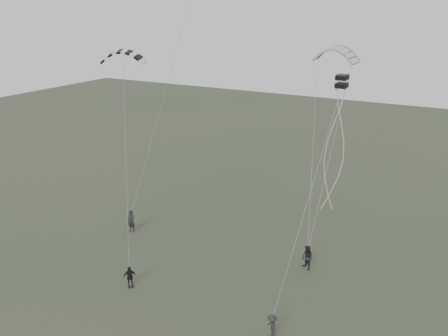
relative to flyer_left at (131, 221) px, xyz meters
The scene contains 8 objects.
ground 9.06m from the flyer_left, 33.74° to the right, with size 140.00×140.00×0.00m, color #34422B.
flyer_left is the anchor object (origin of this frame).
flyer_right 14.58m from the flyer_left, ahead, with size 0.88×0.69×1.81m, color black.
flyer_center 7.83m from the flyer_left, 51.26° to the right, with size 0.89×0.37×1.52m, color black.
flyer_far 16.17m from the flyer_left, 22.27° to the right, with size 0.98×0.57×1.52m, color #232327.
kite_pale_large 20.81m from the flyer_left, 28.94° to the left, with size 3.61×0.81×1.51m, color #B2B5B7, non-canonical shape.
kite_striped 13.95m from the flyer_left, 40.88° to the right, with size 3.08×0.77×1.20m, color black, non-canonical shape.
kite_box 20.55m from the flyer_left, ahead, with size 0.60×0.60×0.70m, color black, non-canonical shape.
Camera 1 is at (14.49, -19.73, 17.30)m, focal length 35.00 mm.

